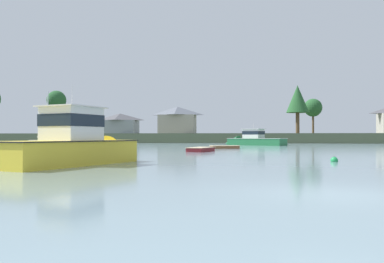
{
  "coord_description": "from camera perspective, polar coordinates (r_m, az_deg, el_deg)",
  "views": [
    {
      "loc": [
        -2.15,
        -10.78,
        1.51
      ],
      "look_at": [
        -7.44,
        27.26,
        1.93
      ],
      "focal_mm": 37.44,
      "sensor_mm": 36.0,
      "label": 1
    }
  ],
  "objects": [
    {
      "name": "dinghy_teal",
      "position": [
        62.53,
        -16.42,
        -1.86
      ],
      "size": [
        1.8,
        3.32,
        0.59
      ],
      "color": "#196B70",
      "rests_on": "ground"
    },
    {
      "name": "cottage_behind_trees",
      "position": [
        105.01,
        -2.09,
        1.68
      ],
      "size": [
        10.06,
        6.63,
        7.1
      ],
      "color": "#9E998E",
      "rests_on": "far_shore_bank"
    },
    {
      "name": "cottage_hillside",
      "position": [
        108.7,
        -10.23,
        1.16
      ],
      "size": [
        9.77,
        6.6,
        5.45
      ],
      "color": "gray",
      "rests_on": "far_shore_bank"
    },
    {
      "name": "cruiser_green",
      "position": [
        65.39,
        8.31,
        -1.46
      ],
      "size": [
        10.65,
        7.6,
        4.63
      ],
      "color": "#236B3D",
      "rests_on": "ground"
    },
    {
      "name": "shore_tree_right",
      "position": [
        112.48,
        16.86,
        3.24
      ],
      "size": [
        4.85,
        4.85,
        9.46
      ],
      "color": "brown",
      "rests_on": "far_shore_bank"
    },
    {
      "name": "ground_plane",
      "position": [
        11.09,
        19.23,
        -8.41
      ],
      "size": [
        452.88,
        452.88,
        0.0
      ],
      "primitive_type": "plane",
      "color": "gray"
    },
    {
      "name": "dinghy_wood",
      "position": [
        47.87,
        4.68,
        -2.28
      ],
      "size": [
        3.74,
        2.67,
        0.51
      ],
      "color": "brown",
      "rests_on": "ground"
    },
    {
      "name": "shore_tree_inland_c",
      "position": [
        126.61,
        -18.74,
        4.16
      ],
      "size": [
        5.69,
        5.69,
        13.0
      ],
      "color": "brown",
      "rests_on": "far_shore_bank"
    },
    {
      "name": "mooring_buoy_green",
      "position": [
        24.8,
        19.6,
        -3.91
      ],
      "size": [
        0.43,
        0.43,
        0.48
      ],
      "color": "#1E8C47",
      "rests_on": "ground"
    },
    {
      "name": "dinghy_red",
      "position": [
        66.83,
        -18.97,
        -1.78
      ],
      "size": [
        2.37,
        3.04,
        0.54
      ],
      "color": "#B2231E",
      "rests_on": "ground"
    },
    {
      "name": "far_shore_bank",
      "position": [
        112.69,
        9.01,
        -0.87
      ],
      "size": [
        203.79,
        59.15,
        2.07
      ],
      "primitive_type": "cube",
      "color": "#4C563D",
      "rests_on": "ground"
    },
    {
      "name": "dinghy_maroon",
      "position": [
        38.69,
        1.27,
        -2.66
      ],
      "size": [
        2.61,
        4.2,
        0.57
      ],
      "color": "maroon",
      "rests_on": "ground"
    },
    {
      "name": "shore_tree_far_right",
      "position": [
        101.73,
        14.8,
        4.44
      ],
      "size": [
        5.51,
        5.51,
        11.9
      ],
      "color": "brown",
      "rests_on": "far_shore_bank"
    },
    {
      "name": "cruiser_yellow",
      "position": [
        22.33,
        -15.58,
        -2.81
      ],
      "size": [
        5.54,
        9.86,
        5.19
      ],
      "color": "gold",
      "rests_on": "ground"
    },
    {
      "name": "sailboat_grey",
      "position": [
        79.25,
        -20.14,
        -1.52
      ],
      "size": [
        7.91,
        5.06,
        10.41
      ],
      "color": "gray",
      "rests_on": "ground"
    }
  ]
}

